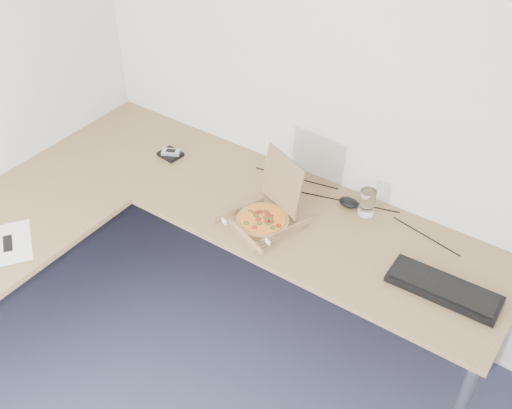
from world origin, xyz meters
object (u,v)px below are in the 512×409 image
Objects in this scene: drinking_glass at (367,202)px; pizza_box at (265,216)px; desk at (155,229)px; wallet at (170,154)px; keyboard at (444,289)px.

pizza_box is at bearing -137.79° from drinking_glass.
drinking_glass reaches higher than desk.
wallet is (-0.31, 0.48, 0.04)m from desk.
drinking_glass is at bearing 63.55° from pizza_box.
drinking_glass is (0.78, 0.65, 0.10)m from desk.
desk is 18.45× the size of drinking_glass.
desk is 1.34m from keyboard.
wallet is (-1.10, -0.17, -0.06)m from drinking_glass.
pizza_box is 0.87m from keyboard.
pizza_box reaches higher than keyboard.
keyboard reaches higher than desk.
wallet is (-1.60, 0.10, -0.00)m from keyboard.
keyboard is at bearing 25.31° from pizza_box.
desk is 5.33× the size of keyboard.
pizza_box is 0.75m from wallet.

